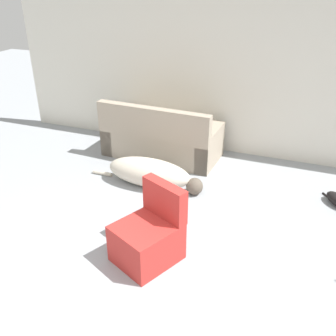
# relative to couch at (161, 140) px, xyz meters

# --- Properties ---
(ground_plane) EXTENTS (20.00, 20.00, 0.00)m
(ground_plane) POSITION_rel_couch_xyz_m (0.95, -3.17, -0.28)
(ground_plane) COLOR #999EA3
(wall_back) EXTENTS (7.48, 0.06, 2.42)m
(wall_back) POSITION_rel_couch_xyz_m (0.95, 0.60, 0.92)
(wall_back) COLOR silver
(wall_back) RESTS_ON ground_plane
(couch) EXTENTS (1.82, 0.92, 0.90)m
(couch) POSITION_rel_couch_xyz_m (0.00, 0.00, 0.00)
(couch) COLOR tan
(couch) RESTS_ON ground_plane
(dog) EXTENTS (1.67, 0.48, 0.38)m
(dog) POSITION_rel_couch_xyz_m (0.22, -0.91, -0.10)
(dog) COLOR beige
(dog) RESTS_ON ground_plane
(side_chair) EXTENTS (0.74, 0.78, 0.79)m
(side_chair) POSITION_rel_couch_xyz_m (0.80, -2.28, -0.02)
(side_chair) COLOR #B72D28
(side_chair) RESTS_ON ground_plane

